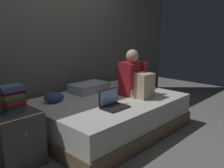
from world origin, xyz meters
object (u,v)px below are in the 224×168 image
Objects in this scene: pillow at (89,87)px; laptop at (113,103)px; bed at (108,114)px; nightstand at (17,139)px; person_sitting at (135,78)px; book_stack at (13,98)px; clothes_pile at (55,97)px.

laptop is at bearing -111.81° from pillow.
bed is 0.51m from laptop.
person_sitting reaches higher than nightstand.
laptop is 0.57× the size of pillow.
book_stack is (-1.28, 0.09, 0.48)m from bed.
pillow is at bearing 16.60° from nightstand.
pillow is 2.06× the size of book_stack.
bed is 7.35× the size of book_stack.
bed is 0.78m from clothes_pile.
bed is 1.30m from nightstand.
pillow is at bearing 83.60° from bed.
bed is at bearing -32.69° from clothes_pile.
bed is 3.50× the size of nightstand.
bed is 0.54m from pillow.
nightstand is 1.98× the size of clothes_pile.
book_stack reaches higher than laptop.
book_stack reaches higher than bed.
nightstand reaches higher than bed.
person_sitting is 2.28× the size of clothes_pile.
person_sitting is 1.13m from clothes_pile.
book_stack reaches higher than nightstand.
person_sitting is 1.17× the size of pillow.
pillow is at bearing 114.74° from person_sitting.
person_sitting reaches higher than book_stack.
pillow is (0.31, 0.78, 0.01)m from laptop.
clothes_pile is (0.67, 0.29, -0.19)m from book_stack.
person_sitting is at bearing -10.13° from book_stack.
clothes_pile is (-0.95, 0.59, -0.19)m from person_sitting.
laptop is at bearing -20.19° from nightstand.
nightstand is 0.81m from clothes_pile.
person_sitting is (1.65, -0.24, 0.43)m from nightstand.
clothes_pile is at bearing 23.62° from book_stack.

